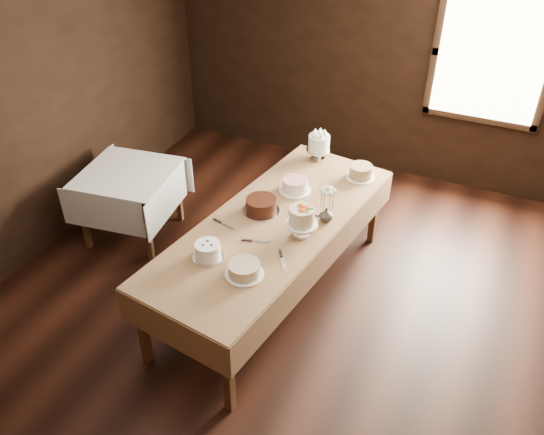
{
  "coord_description": "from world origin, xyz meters",
  "views": [
    {
      "loc": [
        1.59,
        -3.29,
        3.7
      ],
      "look_at": [
        0.0,
        0.2,
        0.95
      ],
      "focal_mm": 37.22,
      "sensor_mm": 36.0,
      "label": 1
    }
  ],
  "objects_px": {
    "cake_meringue": "(319,148)",
    "cake_swirl": "(208,251)",
    "cake_server_a": "(261,242)",
    "cake_chocolate": "(261,205)",
    "cake_speckled": "(361,172)",
    "cake_cream": "(244,270)",
    "cake_server_e": "(227,226)",
    "cake_server_b": "(283,263)",
    "flower_vase": "(326,215)",
    "cake_server_d": "(323,216)",
    "cake_flowers": "(302,223)",
    "side_table": "(128,180)",
    "cake_server_c": "(294,203)",
    "display_table": "(273,228)",
    "cake_lattice": "(295,186)"
  },
  "relations": [
    {
      "from": "cake_cream",
      "to": "cake_server_c",
      "type": "height_order",
      "value": "cake_cream"
    },
    {
      "from": "cake_speckled",
      "to": "cake_cream",
      "type": "height_order",
      "value": "cake_speckled"
    },
    {
      "from": "cake_speckled",
      "to": "cake_chocolate",
      "type": "bearing_deg",
      "value": -124.61
    },
    {
      "from": "cake_meringue",
      "to": "cake_swirl",
      "type": "bearing_deg",
      "value": -97.37
    },
    {
      "from": "cake_speckled",
      "to": "cake_flowers",
      "type": "height_order",
      "value": "cake_flowers"
    },
    {
      "from": "cake_server_c",
      "to": "flower_vase",
      "type": "bearing_deg",
      "value": -122.22
    },
    {
      "from": "cake_lattice",
      "to": "cake_server_a",
      "type": "relative_size",
      "value": 1.34
    },
    {
      "from": "side_table",
      "to": "cake_flowers",
      "type": "bearing_deg",
      "value": -9.04
    },
    {
      "from": "cake_chocolate",
      "to": "cake_server_e",
      "type": "distance_m",
      "value": 0.37
    },
    {
      "from": "cake_server_a",
      "to": "cake_server_e",
      "type": "xyz_separation_m",
      "value": [
        -0.36,
        0.07,
        0.0
      ]
    },
    {
      "from": "cake_server_c",
      "to": "cake_server_d",
      "type": "height_order",
      "value": "same"
    },
    {
      "from": "display_table",
      "to": "cake_server_c",
      "type": "bearing_deg",
      "value": 81.99
    },
    {
      "from": "display_table",
      "to": "flower_vase",
      "type": "distance_m",
      "value": 0.47
    },
    {
      "from": "cake_server_b",
      "to": "cake_server_d",
      "type": "xyz_separation_m",
      "value": [
        0.06,
        0.72,
        0.0
      ]
    },
    {
      "from": "cake_swirl",
      "to": "cake_server_b",
      "type": "relative_size",
      "value": 1.08
    },
    {
      "from": "cake_meringue",
      "to": "cake_cream",
      "type": "relative_size",
      "value": 0.81
    },
    {
      "from": "cake_speckled",
      "to": "cake_cream",
      "type": "relative_size",
      "value": 0.91
    },
    {
      "from": "cake_flowers",
      "to": "display_table",
      "type": "bearing_deg",
      "value": 166.54
    },
    {
      "from": "side_table",
      "to": "cake_server_c",
      "type": "xyz_separation_m",
      "value": [
        1.79,
        0.09,
        0.16
      ]
    },
    {
      "from": "display_table",
      "to": "cake_server_b",
      "type": "relative_size",
      "value": 11.72
    },
    {
      "from": "cake_cream",
      "to": "cake_lattice",
      "type": "bearing_deg",
      "value": 94.68
    },
    {
      "from": "cake_server_b",
      "to": "flower_vase",
      "type": "relative_size",
      "value": 1.89
    },
    {
      "from": "cake_server_d",
      "to": "cake_swirl",
      "type": "bearing_deg",
      "value": -141.07
    },
    {
      "from": "cake_server_b",
      "to": "cake_server_d",
      "type": "height_order",
      "value": "same"
    },
    {
      "from": "cake_server_a",
      "to": "cake_speckled",
      "type": "bearing_deg",
      "value": 54.37
    },
    {
      "from": "side_table",
      "to": "cake_server_b",
      "type": "xyz_separation_m",
      "value": [
        2.04,
        -0.73,
        0.16
      ]
    },
    {
      "from": "cake_swirl",
      "to": "cake_server_d",
      "type": "height_order",
      "value": "cake_swirl"
    },
    {
      "from": "cake_server_c",
      "to": "flower_vase",
      "type": "height_order",
      "value": "flower_vase"
    },
    {
      "from": "cake_swirl",
      "to": "cake_server_d",
      "type": "relative_size",
      "value": 1.08
    },
    {
      "from": "side_table",
      "to": "cake_server_a",
      "type": "height_order",
      "value": "cake_server_a"
    },
    {
      "from": "cake_server_a",
      "to": "cake_chocolate",
      "type": "bearing_deg",
      "value": 98.25
    },
    {
      "from": "side_table",
      "to": "cake_flowers",
      "type": "distance_m",
      "value": 2.07
    },
    {
      "from": "cake_server_d",
      "to": "cake_speckled",
      "type": "bearing_deg",
      "value": 66.48
    },
    {
      "from": "cake_lattice",
      "to": "cake_flowers",
      "type": "distance_m",
      "value": 0.68
    },
    {
      "from": "cake_server_b",
      "to": "cake_server_c",
      "type": "height_order",
      "value": "same"
    },
    {
      "from": "cake_flowers",
      "to": "cake_server_c",
      "type": "relative_size",
      "value": 1.18
    },
    {
      "from": "cake_speckled",
      "to": "cake_lattice",
      "type": "relative_size",
      "value": 0.96
    },
    {
      "from": "cake_speckled",
      "to": "cake_server_b",
      "type": "distance_m",
      "value": 1.5
    },
    {
      "from": "cake_meringue",
      "to": "cake_speckled",
      "type": "bearing_deg",
      "value": -19.59
    },
    {
      "from": "cake_server_a",
      "to": "cake_cream",
      "type": "bearing_deg",
      "value": -99.54
    },
    {
      "from": "cake_meringue",
      "to": "flower_vase",
      "type": "relative_size",
      "value": 2.17
    },
    {
      "from": "cake_server_d",
      "to": "cake_server_a",
      "type": "bearing_deg",
      "value": -137.24
    },
    {
      "from": "cake_chocolate",
      "to": "cake_server_a",
      "type": "distance_m",
      "value": 0.45
    },
    {
      "from": "display_table",
      "to": "cake_server_d",
      "type": "relative_size",
      "value": 11.72
    },
    {
      "from": "side_table",
      "to": "cake_server_c",
      "type": "relative_size",
      "value": 4.24
    },
    {
      "from": "cake_server_b",
      "to": "flower_vase",
      "type": "height_order",
      "value": "flower_vase"
    },
    {
      "from": "cake_meringue",
      "to": "cake_chocolate",
      "type": "bearing_deg",
      "value": -96.7
    },
    {
      "from": "cake_cream",
      "to": "cake_server_c",
      "type": "xyz_separation_m",
      "value": [
        -0.03,
        1.06,
        -0.05
      ]
    },
    {
      "from": "cake_server_d",
      "to": "flower_vase",
      "type": "relative_size",
      "value": 1.89
    },
    {
      "from": "cake_swirl",
      "to": "cake_server_b",
      "type": "distance_m",
      "value": 0.6
    }
  ]
}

